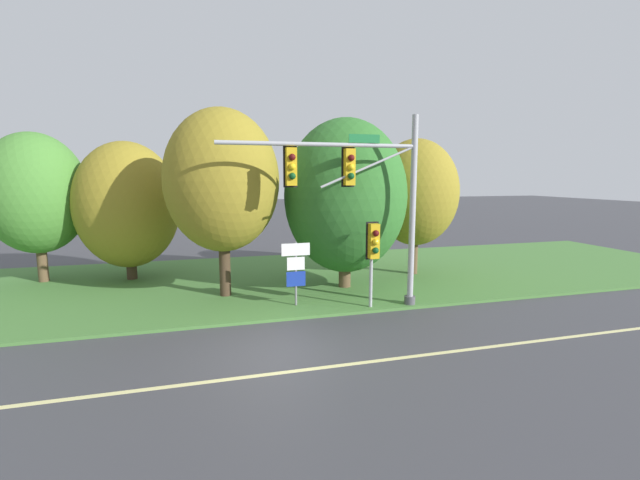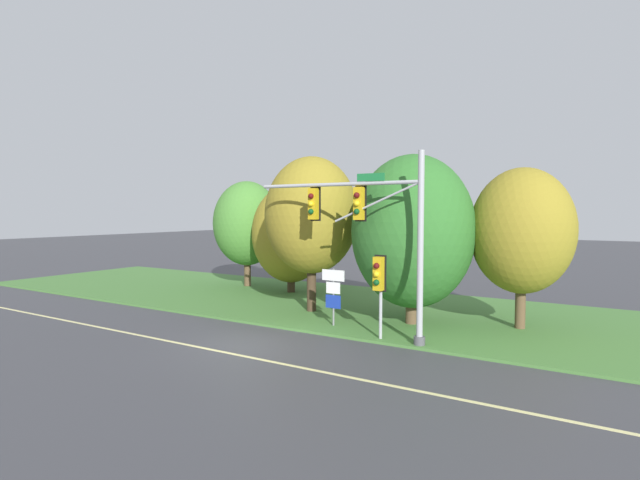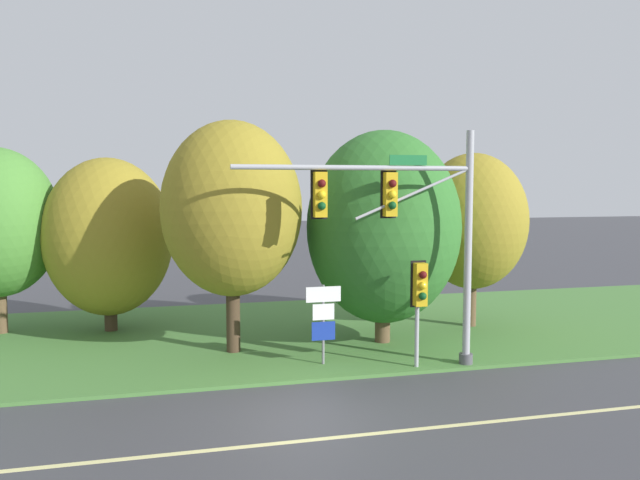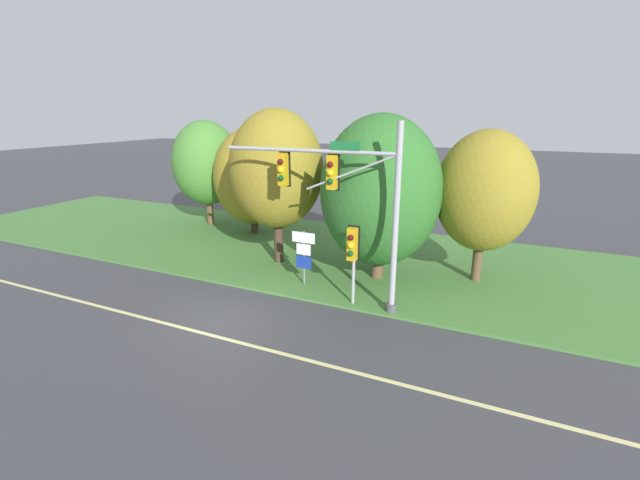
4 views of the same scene
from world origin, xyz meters
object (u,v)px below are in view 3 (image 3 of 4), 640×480
object	(u,v)px
route_sign_post	(323,315)
tree_left_of_mast	(109,237)
pedestrian_signal_near_kerb	(420,291)
tree_behind_signpost	(232,209)
tree_tall_centre	(472,222)
traffic_signal_mast	(407,220)
tree_mid_verge	(383,227)

from	to	relation	value
route_sign_post	tree_left_of_mast	distance (m)	8.99
route_sign_post	pedestrian_signal_near_kerb	bearing A→B (deg)	-22.85
tree_left_of_mast	tree_behind_signpost	distance (m)	5.73
pedestrian_signal_near_kerb	tree_tall_centre	xyz separation A→B (m)	(4.05, 4.63, 1.66)
route_sign_post	tree_behind_signpost	size ratio (longest dim) A/B	0.32
pedestrian_signal_near_kerb	route_sign_post	distance (m)	2.87
tree_left_of_mast	pedestrian_signal_near_kerb	bearing A→B (deg)	-38.51
pedestrian_signal_near_kerb	tree_left_of_mast	xyz separation A→B (m)	(-8.93, 7.11, 1.15)
traffic_signal_mast	route_sign_post	distance (m)	3.68
traffic_signal_mast	tree_tall_centre	xyz separation A→B (m)	(4.43, 4.53, -0.36)
traffic_signal_mast	pedestrian_signal_near_kerb	size ratio (longest dim) A/B	2.27
route_sign_post	tree_mid_verge	world-z (taller)	tree_mid_verge
traffic_signal_mast	tree_tall_centre	bearing A→B (deg)	45.69
tree_behind_signpost	tree_mid_verge	xyz separation A→B (m)	(4.98, 0.02, -0.64)
tree_left_of_mast	tree_tall_centre	distance (m)	13.22
route_sign_post	tree_tall_centre	size ratio (longest dim) A/B	0.37
tree_mid_verge	tree_behind_signpost	bearing A→B (deg)	-179.75
route_sign_post	tree_tall_centre	world-z (taller)	tree_tall_centre
traffic_signal_mast	tree_tall_centre	distance (m)	6.35
pedestrian_signal_near_kerb	tree_left_of_mast	size ratio (longest dim) A/B	0.50
traffic_signal_mast	tree_tall_centre	size ratio (longest dim) A/B	1.09
traffic_signal_mast	tree_behind_signpost	xyz separation A→B (m)	(-4.57, 3.04, 0.23)
pedestrian_signal_near_kerb	tree_behind_signpost	bearing A→B (deg)	147.63
pedestrian_signal_near_kerb	tree_mid_verge	bearing A→B (deg)	89.35
pedestrian_signal_near_kerb	tree_left_of_mast	world-z (taller)	tree_left_of_mast
traffic_signal_mast	route_sign_post	world-z (taller)	traffic_signal_mast
traffic_signal_mast	route_sign_post	xyz separation A→B (m)	(-2.17, 0.98, -2.80)
traffic_signal_mast	pedestrian_signal_near_kerb	distance (m)	2.05
route_sign_post	tree_tall_centre	distance (m)	7.88
route_sign_post	tree_mid_verge	size ratio (longest dim) A/B	0.33
pedestrian_signal_near_kerb	tree_tall_centre	size ratio (longest dim) A/B	0.48
traffic_signal_mast	tree_behind_signpost	distance (m)	5.49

